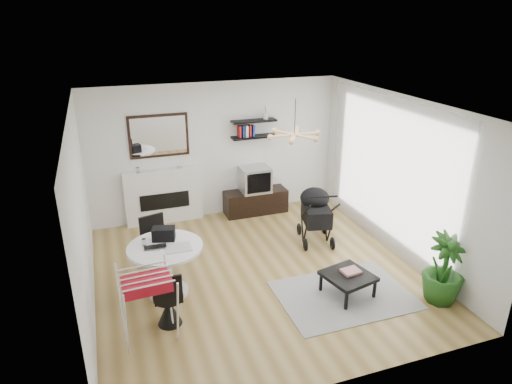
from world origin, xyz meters
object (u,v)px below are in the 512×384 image
object	(u,v)px
fireplace	(163,190)
drying_rack	(149,306)
crt_tv	(255,179)
potted_plant	(444,269)
tv_console	(256,202)
coffee_table	(348,277)
dining_table	(166,263)
stroller	(316,217)

from	to	relation	value
fireplace	drying_rack	distance (m)	3.58
crt_tv	potted_plant	bearing A→B (deg)	-68.36
crt_tv	potted_plant	xyz separation A→B (m)	(1.52, -3.82, -0.22)
fireplace	drying_rack	size ratio (longest dim) A/B	2.19
fireplace	potted_plant	xyz separation A→B (m)	(3.35, -3.99, -0.17)
fireplace	potted_plant	world-z (taller)	fireplace
tv_console	crt_tv	xyz separation A→B (m)	(-0.02, -0.00, 0.50)
drying_rack	coffee_table	size ratio (longest dim) A/B	1.28
dining_table	drying_rack	xyz separation A→B (m)	(-0.37, -0.99, -0.00)
tv_console	potted_plant	bearing A→B (deg)	-68.58
stroller	coffee_table	world-z (taller)	stroller
crt_tv	fireplace	bearing A→B (deg)	174.91
potted_plant	fireplace	bearing A→B (deg)	130.03
stroller	crt_tv	bearing A→B (deg)	126.70
crt_tv	drying_rack	bearing A→B (deg)	-127.43
tv_console	fireplace	bearing A→B (deg)	175.05
dining_table	drying_rack	size ratio (longest dim) A/B	1.10
fireplace	dining_table	xyz separation A→B (m)	(-0.35, -2.51, -0.16)
dining_table	potted_plant	distance (m)	3.98
fireplace	stroller	distance (m)	2.99
tv_console	coffee_table	xyz separation A→B (m)	(0.30, -3.26, 0.06)
crt_tv	dining_table	bearing A→B (deg)	-132.86
tv_console	stroller	size ratio (longest dim) A/B	1.20
drying_rack	coffee_table	world-z (taller)	drying_rack
fireplace	crt_tv	world-z (taller)	fireplace
tv_console	stroller	bearing A→B (deg)	-67.65
coffee_table	fireplace	bearing A→B (deg)	122.12
fireplace	drying_rack	xyz separation A→B (m)	(-0.72, -3.50, -0.17)
dining_table	coffee_table	world-z (taller)	dining_table
fireplace	potted_plant	distance (m)	5.21
potted_plant	dining_table	bearing A→B (deg)	158.29
coffee_table	dining_table	bearing A→B (deg)	160.03
crt_tv	drying_rack	size ratio (longest dim) A/B	0.59
fireplace	tv_console	distance (m)	1.91
stroller	potted_plant	bearing A→B (deg)	-55.37
crt_tv	tv_console	bearing A→B (deg)	12.14
coffee_table	potted_plant	size ratio (longest dim) A/B	0.74
coffee_table	stroller	bearing A→B (deg)	79.55
dining_table	potted_plant	size ratio (longest dim) A/B	1.05
tv_console	coffee_table	distance (m)	3.28
fireplace	dining_table	distance (m)	2.54
stroller	fireplace	bearing A→B (deg)	159.68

